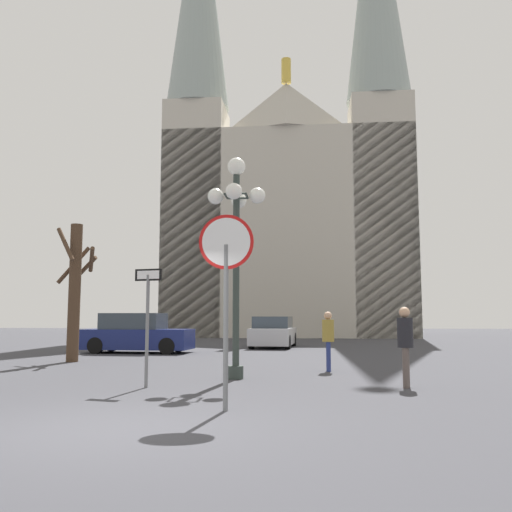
{
  "coord_description": "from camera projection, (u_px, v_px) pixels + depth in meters",
  "views": [
    {
      "loc": [
        2.5,
        -7.07,
        1.45
      ],
      "look_at": [
        0.51,
        17.66,
        4.19
      ],
      "focal_mm": 38.4,
      "sensor_mm": 36.0,
      "label": 1
    }
  ],
  "objects": [
    {
      "name": "ground_plane",
      "position": [
        107.0,
        429.0,
        7.04
      ],
      "size": [
        120.0,
        120.0,
        0.0
      ],
      "primitive_type": "plane",
      "color": "#38383D"
    },
    {
      "name": "stop_sign",
      "position": [
        226.0,
        269.0,
        8.66
      ],
      "size": [
        0.88,
        0.08,
        3.07
      ],
      "color": "slate",
      "rests_on": "ground"
    },
    {
      "name": "one_way_arrow_sign",
      "position": [
        148.0,
        313.0,
        11.34
      ],
      "size": [
        0.61,
        0.18,
        2.44
      ],
      "color": "slate",
      "rests_on": "ground"
    },
    {
      "name": "pedestrian_walking",
      "position": [
        328.0,
        335.0,
        14.58
      ],
      "size": [
        0.32,
        0.32,
        1.58
      ],
      "color": "navy",
      "rests_on": "ground"
    },
    {
      "name": "street_lamp",
      "position": [
        236.0,
        225.0,
        13.13
      ],
      "size": [
        1.4,
        1.4,
        5.29
      ],
      "color": "#2D3833",
      "rests_on": "ground"
    },
    {
      "name": "parked_car_far_silver",
      "position": [
        273.0,
        333.0,
        25.77
      ],
      "size": [
        2.14,
        4.26,
        1.45
      ],
      "color": "#B7B7BC",
      "rests_on": "ground"
    },
    {
      "name": "cathedral",
      "position": [
        288.0,
        186.0,
        41.98
      ],
      "size": [
        18.13,
        11.39,
        37.35
      ],
      "color": "#BCB5A5",
      "rests_on": "ground"
    },
    {
      "name": "bare_tree",
      "position": [
        75.0,
        288.0,
        17.82
      ],
      "size": [
        1.46,
        1.38,
        4.47
      ],
      "color": "#473323",
      "rests_on": "ground"
    },
    {
      "name": "pedestrian_standing",
      "position": [
        405.0,
        339.0,
        11.26
      ],
      "size": [
        0.32,
        0.32,
        1.64
      ],
      "color": "#594C47",
      "rests_on": "ground"
    },
    {
      "name": "parked_car_near_navy",
      "position": [
        137.0,
        334.0,
        21.95
      ],
      "size": [
        4.34,
        2.0,
        1.58
      ],
      "color": "navy",
      "rests_on": "ground"
    }
  ]
}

